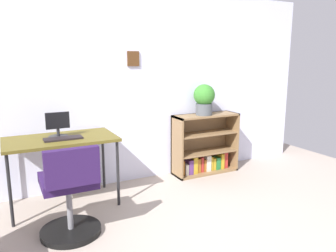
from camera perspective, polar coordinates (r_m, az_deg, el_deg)
wall_back at (r=4.04m, az=-6.96°, el=6.55°), size 5.20×0.12×2.31m
desk at (r=3.52m, az=-18.03°, el=-2.83°), size 1.09×0.62×0.72m
monitor at (r=3.52m, az=-18.49°, el=-0.02°), size 0.23×0.20×0.26m
keyboard at (r=3.43m, az=-17.65°, el=-2.06°), size 0.37×0.15×0.02m
office_chair at (r=2.95m, az=-16.57°, el=-11.62°), size 0.52×0.55×0.83m
bookshelf_low at (r=4.45m, az=6.16°, el=-3.68°), size 0.88×0.30×0.79m
potted_plant_on_shelf at (r=4.26m, az=6.26°, el=4.75°), size 0.27×0.27×0.40m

